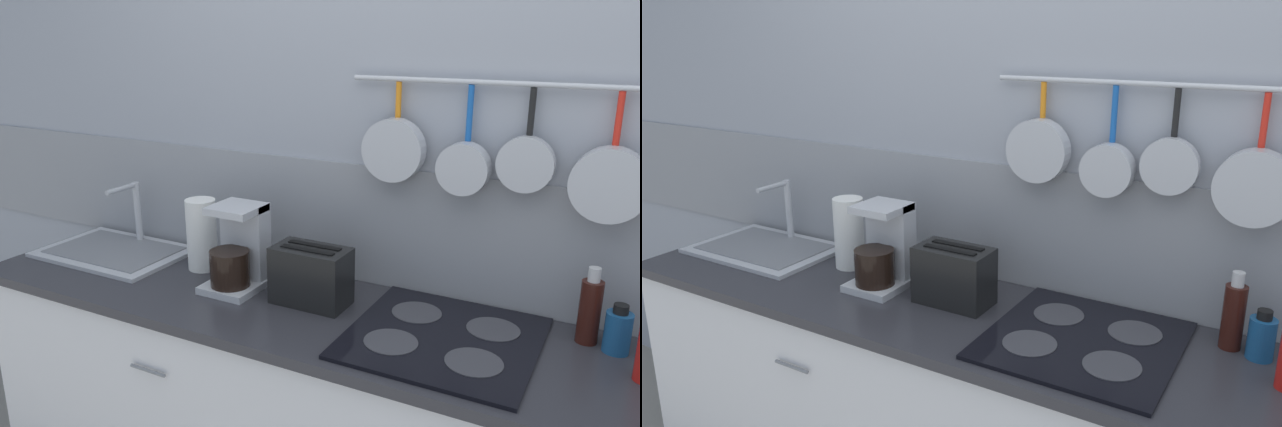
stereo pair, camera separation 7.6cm
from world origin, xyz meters
The scene contains 9 objects.
wall_back centered at (0.00, 0.33, 1.27)m, with size 7.20×0.16×2.60m.
countertop centered at (0.00, 0.00, 0.89)m, with size 3.20×0.58×0.03m.
sink_basin centered at (-1.28, 0.09, 0.92)m, with size 0.56×0.38×0.26m.
paper_towel_roll centered at (-0.88, 0.13, 1.03)m, with size 0.11×0.11×0.26m.
coffee_maker centered at (-0.66, 0.05, 1.02)m, with size 0.18×0.21×0.29m.
toaster centered at (-0.38, 0.05, 1.00)m, with size 0.26×0.14×0.19m.
cooktop centered at (0.07, 0.01, 0.91)m, with size 0.52×0.53×0.01m.
bottle_dish_soap centered at (0.44, 0.19, 1.00)m, with size 0.06×0.06×0.23m.
bottle_vinegar centered at (0.51, 0.17, 0.97)m, with size 0.07×0.07×0.14m.
Camera 2 is at (0.59, -1.53, 1.76)m, focal length 35.00 mm.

